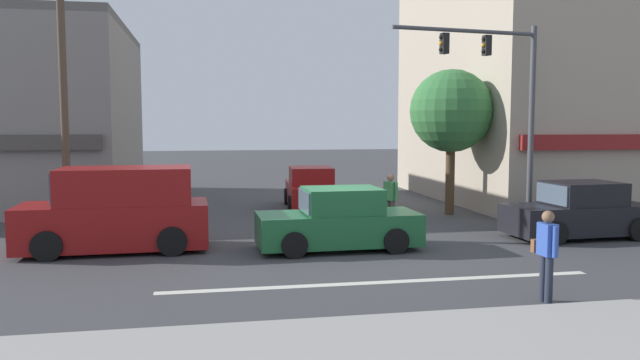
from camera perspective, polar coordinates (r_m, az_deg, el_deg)
The scene contains 13 objects.
ground_plane at distance 16.15m, azimuth 2.20°, elevation -6.28°, with size 120.00×120.00×0.00m, color #3D3D3F.
lane_marking_stripe at distance 12.85m, azimuth 5.74°, elevation -9.29°, with size 9.00×0.24×0.01m, color silver.
building_right_corner at distance 29.52m, azimuth 23.16°, elevation 10.13°, with size 13.00×11.90×11.93m.
street_tree at distance 22.42m, azimuth 11.91°, elevation 6.14°, with size 2.90×2.90×5.10m.
utility_pole_near_left at distance 19.40m, azimuth -22.37°, elevation 6.64°, with size 1.40×0.22×7.37m.
utility_pole_far_right at distance 27.67m, azimuth 14.62°, elevation 6.35°, with size 1.40×0.22×7.41m.
traffic_light_mast at distance 20.08m, azimuth 16.60°, elevation 7.73°, with size 4.85×0.81×6.20m.
sedan_approaching_near at distance 19.02m, azimuth 22.64°, elevation -2.77°, with size 4.16×2.01×1.58m.
van_parked_curbside at distance 16.49m, azimuth -17.96°, elevation -2.75°, with size 4.64×2.11×2.11m.
sedan_crossing_center at distance 23.59m, azimuth -0.84°, elevation -0.90°, with size 2.12×4.22×1.58m.
sedan_crossing_rightbound at distance 15.94m, azimuth 1.73°, elevation -3.84°, with size 4.13×1.94×1.58m.
pedestrian_foreground_with_bag at distance 11.92m, azimuth 19.99°, elevation -6.05°, with size 0.29×0.67×1.67m.
pedestrian_mid_crossing at distance 19.26m, azimuth 6.46°, elevation -1.59°, with size 0.37×0.50×1.67m.
Camera 1 is at (-3.55, -15.43, 3.21)m, focal length 35.00 mm.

